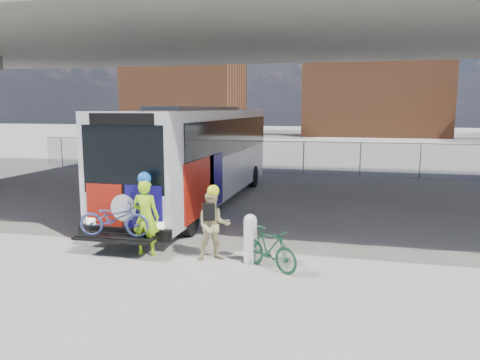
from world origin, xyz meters
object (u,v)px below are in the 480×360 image
(cyclist_hivis, at_px, (145,215))
(cyclist_tan, at_px, (213,225))
(bus, at_px, (199,149))
(bollard, at_px, (250,237))
(bike_parked, at_px, (269,248))

(cyclist_hivis, height_order, cyclist_tan, cyclist_hivis)
(bus, bearing_deg, cyclist_tan, -68.60)
(bus, height_order, bollard, bus)
(cyclist_hivis, relative_size, cyclist_tan, 1.14)
(cyclist_hivis, xyz_separation_m, bike_parked, (3.18, -0.33, -0.52))
(bus, xyz_separation_m, cyclist_tan, (2.48, -6.32, -1.24))
(cyclist_hivis, distance_m, cyclist_tan, 1.76)
(bike_parked, bearing_deg, cyclist_hivis, 115.84)
(cyclist_tan, bearing_deg, bollard, -22.65)
(cyclist_tan, xyz_separation_m, bike_parked, (1.42, -0.33, -0.38))
(bus, relative_size, cyclist_tan, 7.06)
(bus, height_order, bike_parked, bus)
(bollard, bearing_deg, bike_parked, -32.94)
(bus, distance_m, bollard, 7.32)
(bus, xyz_separation_m, bike_parked, (3.90, -6.66, -1.62))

